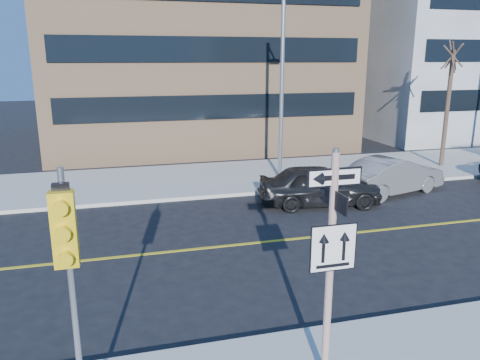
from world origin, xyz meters
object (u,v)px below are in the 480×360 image
object	(u,v)px
traffic_signal	(67,251)
street_tree_west	(453,59)
parked_car_a	(320,185)
streetlight_a	(284,77)
sign_pole	(331,256)
parked_car_b	(393,175)

from	to	relation	value
traffic_signal	street_tree_west	bearing A→B (deg)	39.39
traffic_signal	street_tree_west	world-z (taller)	street_tree_west
traffic_signal	parked_car_a	bearing A→B (deg)	49.86
streetlight_a	traffic_signal	bearing A→B (deg)	-120.80
sign_pole	street_tree_west	bearing A→B (deg)	46.74
traffic_signal	parked_car_b	size ratio (longest dim) A/B	0.85
traffic_signal	parked_car_a	world-z (taller)	traffic_signal
parked_car_b	parked_car_a	bearing A→B (deg)	85.62
traffic_signal	streetlight_a	size ratio (longest dim) A/B	0.50
parked_car_a	streetlight_a	xyz separation A→B (m)	(-0.21, 3.68, 3.96)
traffic_signal	streetlight_a	world-z (taller)	streetlight_a
parked_car_b	street_tree_west	world-z (taller)	street_tree_west
street_tree_west	traffic_signal	bearing A→B (deg)	-140.61
sign_pole	parked_car_b	bearing A→B (deg)	52.70
streetlight_a	street_tree_west	distance (m)	9.05
parked_car_a	street_tree_west	size ratio (longest dim) A/B	0.74
sign_pole	parked_car_b	world-z (taller)	sign_pole
sign_pole	parked_car_a	xyz separation A→B (m)	(4.21, 9.59, -1.64)
street_tree_west	parked_car_a	bearing A→B (deg)	-154.33
parked_car_b	street_tree_west	distance (m)	7.80
sign_pole	streetlight_a	bearing A→B (deg)	73.23
traffic_signal	parked_car_b	xyz separation A→B (m)	(11.88, 10.49, -2.25)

